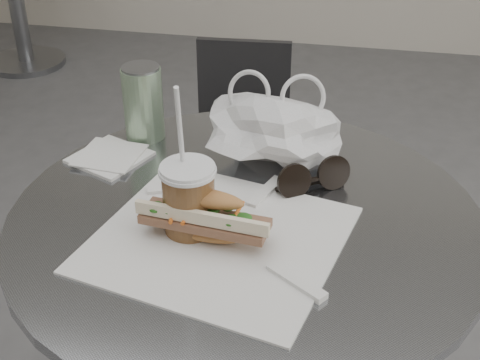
% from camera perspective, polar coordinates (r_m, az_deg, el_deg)
% --- Properties ---
extents(cafe_table, '(0.76, 0.76, 0.74)m').
position_cam_1_polar(cafe_table, '(1.24, 0.42, -13.41)').
color(cafe_table, slate).
rests_on(cafe_table, ground).
extents(chair_far, '(0.35, 0.37, 0.67)m').
position_cam_1_polar(chair_far, '(2.02, -0.14, 0.70)').
color(chair_far, '#2D2E30').
rests_on(chair_far, ground).
extents(sandwich_paper, '(0.42, 0.41, 0.00)m').
position_cam_1_polar(sandwich_paper, '(1.01, -1.86, -5.04)').
color(sandwich_paper, white).
rests_on(sandwich_paper, cafe_table).
extents(banh_mi, '(0.25, 0.12, 0.08)m').
position_cam_1_polar(banh_mi, '(0.99, -2.98, -3.12)').
color(banh_mi, tan).
rests_on(banh_mi, sandwich_paper).
extents(iced_coffee, '(0.09, 0.09, 0.25)m').
position_cam_1_polar(iced_coffee, '(1.00, -4.40, -1.56)').
color(iced_coffee, brown).
rests_on(iced_coffee, cafe_table).
extents(sunglasses, '(0.12, 0.09, 0.06)m').
position_cam_1_polar(sunglasses, '(1.12, 6.26, 0.09)').
color(sunglasses, black).
rests_on(sunglasses, cafe_table).
extents(plastic_bag, '(0.24, 0.19, 0.12)m').
position_cam_1_polar(plastic_bag, '(1.18, 2.83, 4.09)').
color(plastic_bag, white).
rests_on(plastic_bag, cafe_table).
extents(napkin_stack, '(0.16, 0.16, 0.01)m').
position_cam_1_polar(napkin_stack, '(1.24, -11.05, 1.98)').
color(napkin_stack, white).
rests_on(napkin_stack, cafe_table).
extents(drink_can, '(0.07, 0.07, 0.14)m').
position_cam_1_polar(drink_can, '(1.27, -8.27, 6.57)').
color(drink_can, '#5E9557').
rests_on(drink_can, cafe_table).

